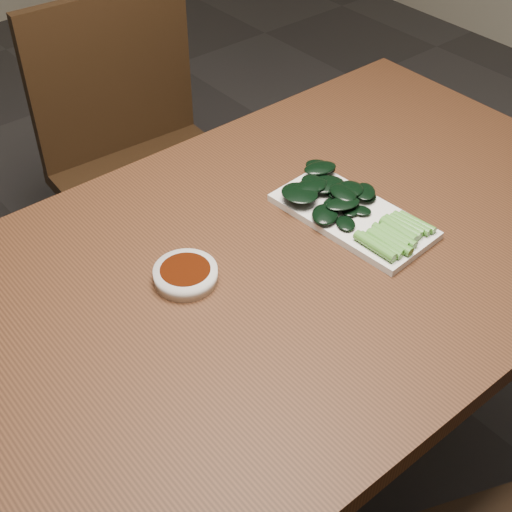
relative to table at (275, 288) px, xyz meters
name	(u,v)px	position (x,y,z in m)	size (l,w,h in m)	color
ground	(270,493)	(0.00, 0.00, -0.68)	(6.00, 6.00, 0.00)	#2B2929
table	(275,288)	(0.00, 0.00, 0.00)	(1.40, 0.80, 0.75)	#3F2212
chair_far	(144,156)	(0.19, 0.76, -0.19)	(0.49, 0.49, 0.89)	black
sauce_bowl	(186,274)	(-0.15, 0.05, 0.08)	(0.10, 0.10, 0.03)	silver
serving_plate	(353,216)	(0.17, -0.01, 0.08)	(0.16, 0.30, 0.01)	silver
gai_lan	(346,202)	(0.18, 0.01, 0.10)	(0.17, 0.31, 0.03)	#4C8C30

